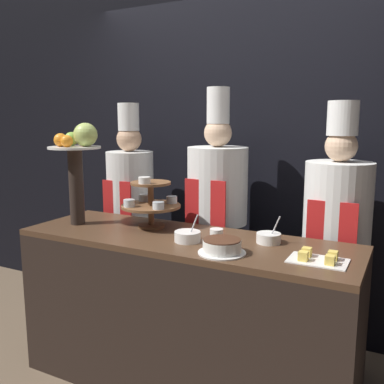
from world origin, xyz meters
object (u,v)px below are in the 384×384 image
(cake_round, at_px, (222,247))
(serving_bowl_far, at_px, (269,238))
(chef_center_right, at_px, (336,231))
(chef_left, at_px, (131,205))
(serving_bowl_near, at_px, (188,236))
(cake_square_tray, at_px, (318,258))
(tiered_stand, at_px, (151,201))
(chef_center_left, at_px, (217,212))
(fruit_pedestal, at_px, (78,156))
(cup_white, at_px, (216,234))

(cake_round, xyz_separation_m, serving_bowl_far, (0.15, 0.29, -0.01))
(cake_round, bearing_deg, chef_center_right, 59.39)
(chef_left, height_order, chef_center_right, chef_left)
(cake_round, distance_m, serving_bowl_near, 0.28)
(cake_square_tray, bearing_deg, tiered_stand, 170.18)
(chef_center_left, distance_m, chef_center_right, 0.80)
(tiered_stand, xyz_separation_m, chef_left, (-0.49, 0.46, -0.15))
(tiered_stand, relative_size, cake_square_tray, 1.35)
(cake_square_tray, height_order, chef_center_left, chef_center_left)
(cake_round, relative_size, serving_bowl_far, 1.56)
(cake_round, distance_m, serving_bowl_far, 0.33)
(cake_square_tray, bearing_deg, serving_bowl_far, 147.82)
(cake_round, bearing_deg, fruit_pedestal, 172.23)
(cup_white, bearing_deg, chef_center_left, 113.84)
(serving_bowl_far, bearing_deg, chef_center_right, 57.62)
(chef_center_right, bearing_deg, chef_center_left, 180.00)
(cake_round, height_order, serving_bowl_near, serving_bowl_near)
(chef_left, bearing_deg, cake_round, -34.16)
(tiered_stand, height_order, cake_square_tray, tiered_stand)
(fruit_pedestal, bearing_deg, chef_left, 93.24)
(cup_white, distance_m, cake_square_tray, 0.60)
(cake_round, distance_m, cup_white, 0.25)
(serving_bowl_near, relative_size, chef_center_right, 0.09)
(cake_square_tray, height_order, serving_bowl_near, serving_bowl_near)
(cup_white, xyz_separation_m, serving_bowl_far, (0.28, 0.07, -0.00))
(serving_bowl_far, xyz_separation_m, chef_center_left, (-0.52, 0.45, 0.01))
(cake_round, xyz_separation_m, chef_left, (-1.10, 0.75, -0.02))
(serving_bowl_near, bearing_deg, cup_white, 40.12)
(cake_round, distance_m, chef_left, 1.33)
(chef_center_left, bearing_deg, chef_center_right, -0.00)
(tiered_stand, distance_m, chef_center_left, 0.54)
(tiered_stand, bearing_deg, chef_center_left, 61.51)
(tiered_stand, distance_m, cake_round, 0.69)
(serving_bowl_near, height_order, chef_left, chef_left)
(chef_center_left, bearing_deg, chef_left, -180.00)
(cake_round, bearing_deg, tiered_stand, 155.00)
(serving_bowl_near, distance_m, chef_center_left, 0.64)
(cake_square_tray, xyz_separation_m, chef_center_left, (-0.82, 0.65, 0.02))
(serving_bowl_near, bearing_deg, fruit_pedestal, 177.49)
(cake_square_tray, relative_size, chef_left, 0.16)
(fruit_pedestal, height_order, serving_bowl_far, fruit_pedestal)
(serving_bowl_far, bearing_deg, chef_center_left, 138.64)
(tiered_stand, bearing_deg, cup_white, -7.94)
(fruit_pedestal, distance_m, chef_center_left, 1.01)
(cake_round, xyz_separation_m, chef_center_right, (0.44, 0.75, -0.04))
(tiered_stand, bearing_deg, cake_square_tray, -9.82)
(cake_round, relative_size, serving_bowl_near, 1.53)
(cake_round, bearing_deg, serving_bowl_far, 62.26)
(chef_center_left, bearing_deg, fruit_pedestal, -139.50)
(cake_square_tray, bearing_deg, cup_white, 168.64)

